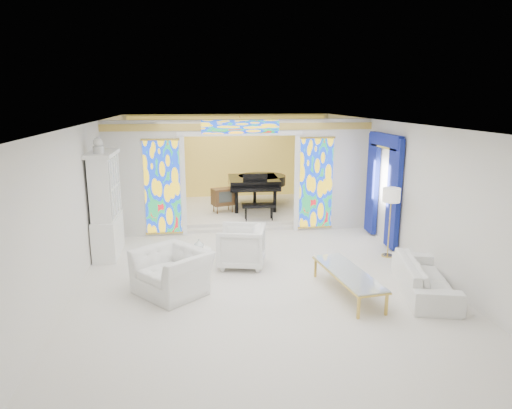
{
  "coord_description": "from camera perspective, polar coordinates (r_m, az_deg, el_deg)",
  "views": [
    {
      "loc": [
        -1.23,
        -9.83,
        3.54
      ],
      "look_at": [
        0.16,
        0.2,
        1.17
      ],
      "focal_mm": 32.0,
      "sensor_mm": 36.0,
      "label": 1
    }
  ],
  "objects": [
    {
      "name": "floor",
      "position": [
        10.52,
        -0.74,
        -6.47
      ],
      "size": [
        12.0,
        12.0,
        0.0
      ],
      "primitive_type": "plane",
      "color": "silver",
      "rests_on": "ground"
    },
    {
      "name": "ceiling",
      "position": [
        9.92,
        -0.79,
        10.07
      ],
      "size": [
        7.0,
        12.0,
        0.02
      ],
      "primitive_type": "cube",
      "color": "white",
      "rests_on": "wall_back"
    },
    {
      "name": "wall_back",
      "position": [
        16.01,
        -3.46,
        5.84
      ],
      "size": [
        7.0,
        0.02,
        3.0
      ],
      "primitive_type": "cube",
      "color": "silver",
      "rests_on": "floor"
    },
    {
      "name": "wall_front",
      "position": [
        4.51,
        9.09,
        -13.84
      ],
      "size": [
        7.0,
        0.02,
        3.0
      ],
      "primitive_type": "cube",
      "color": "silver",
      "rests_on": "floor"
    },
    {
      "name": "wall_left",
      "position": [
        10.29,
        -20.49,
        0.92
      ],
      "size": [
        0.02,
        12.0,
        3.0
      ],
      "primitive_type": "cube",
      "color": "silver",
      "rests_on": "floor"
    },
    {
      "name": "wall_right",
      "position": [
        11.1,
        17.48,
        1.99
      ],
      "size": [
        0.02,
        12.0,
        3.0
      ],
      "primitive_type": "cube",
      "color": "silver",
      "rests_on": "floor"
    },
    {
      "name": "partition_wall",
      "position": [
        12.04,
        -1.96,
        4.16
      ],
      "size": [
        7.0,
        0.22,
        3.0
      ],
      "color": "silver",
      "rests_on": "floor"
    },
    {
      "name": "stained_glass_left",
      "position": [
        11.96,
        -11.62,
        2.12
      ],
      "size": [
        0.9,
        0.04,
        2.4
      ],
      "primitive_type": "cube",
      "color": "gold",
      "rests_on": "partition_wall"
    },
    {
      "name": "stained_glass_right",
      "position": [
        12.37,
        7.51,
        2.64
      ],
      "size": [
        0.9,
        0.04,
        2.4
      ],
      "primitive_type": "cube",
      "color": "gold",
      "rests_on": "partition_wall"
    },
    {
      "name": "stained_glass_transom",
      "position": [
        11.81,
        -1.95,
        9.69
      ],
      "size": [
        2.0,
        0.04,
        0.34
      ],
      "primitive_type": "cube",
      "color": "gold",
      "rests_on": "partition_wall"
    },
    {
      "name": "alcove_platform",
      "position": [
        14.4,
        -2.79,
        -0.69
      ],
      "size": [
        6.8,
        3.8,
        0.18
      ],
      "primitive_type": "cube",
      "color": "silver",
      "rests_on": "floor"
    },
    {
      "name": "gold_curtain_back",
      "position": [
        15.89,
        -3.43,
        5.78
      ],
      "size": [
        6.7,
        0.1,
        2.9
      ],
      "primitive_type": "cube",
      "color": "#FFE558",
      "rests_on": "wall_back"
    },
    {
      "name": "chandelier",
      "position": [
        13.94,
        -2.03,
        9.11
      ],
      "size": [
        0.48,
        0.48,
        0.3
      ],
      "primitive_type": "cylinder",
      "color": "gold",
      "rests_on": "ceiling"
    },
    {
      "name": "blue_drapes",
      "position": [
        11.67,
        15.61,
        3.02
      ],
      "size": [
        0.14,
        1.85,
        2.65
      ],
      "color": "navy",
      "rests_on": "wall_right"
    },
    {
      "name": "china_cabinet",
      "position": [
        10.87,
        -18.24,
        -0.07
      ],
      "size": [
        0.56,
        1.46,
        2.72
      ],
      "color": "white",
      "rests_on": "floor"
    },
    {
      "name": "armchair_left",
      "position": [
        8.64,
        -10.42,
        -8.29
      ],
      "size": [
        1.64,
        1.66,
        0.81
      ],
      "primitive_type": "imported",
      "rotation": [
        0.0,
        0.0,
        -0.87
      ],
      "color": "white",
      "rests_on": "floor"
    },
    {
      "name": "armchair_right",
      "position": [
        9.8,
        -1.85,
        -5.22
      ],
      "size": [
        1.17,
        1.14,
        0.89
      ],
      "primitive_type": "imported",
      "rotation": [
        0.0,
        0.0,
        -1.8
      ],
      "color": "white",
      "rests_on": "floor"
    },
    {
      "name": "sofa",
      "position": [
        9.08,
        20.36,
        -8.53
      ],
      "size": [
        1.3,
        2.24,
        0.61
      ],
      "primitive_type": "imported",
      "rotation": [
        0.0,
        0.0,
        1.33
      ],
      "color": "white",
      "rests_on": "floor"
    },
    {
      "name": "side_table",
      "position": [
        9.28,
        -7.09,
        -6.75
      ],
      "size": [
        0.54,
        0.54,
        0.6
      ],
      "rotation": [
        0.0,
        0.0,
        0.13
      ],
      "color": "white",
      "rests_on": "floor"
    },
    {
      "name": "vase",
      "position": [
        9.18,
        -7.15,
        -4.93
      ],
      "size": [
        0.24,
        0.24,
        0.21
      ],
      "primitive_type": "imported",
      "rotation": [
        0.0,
        0.0,
        -0.27
      ],
      "color": "silver",
      "rests_on": "side_table"
    },
    {
      "name": "coffee_table",
      "position": [
        8.59,
        11.42,
        -8.45
      ],
      "size": [
        0.85,
        2.05,
        0.45
      ],
      "rotation": [
        0.0,
        0.0,
        0.12
      ],
      "color": "silver",
      "rests_on": "floor"
    },
    {
      "name": "floor_lamp",
      "position": [
        10.59,
        16.55,
        0.73
      ],
      "size": [
        0.5,
        0.5,
        1.59
      ],
      "rotation": [
        0.0,
        0.0,
        0.35
      ],
      "color": "gold",
      "rests_on": "floor"
    },
    {
      "name": "grand_piano",
      "position": [
        14.35,
        0.19,
        2.83
      ],
      "size": [
        1.89,
        2.9,
        1.16
      ],
      "rotation": [
        0.0,
        0.0,
        -0.04
      ],
      "color": "black",
      "rests_on": "alcove_platform"
    },
    {
      "name": "tv_console",
      "position": [
        13.7,
        -4.17,
        0.96
      ],
      "size": [
        0.72,
        0.59,
        0.72
      ],
      "rotation": [
        0.0,
        0.0,
        0.31
      ],
      "color": "#523B1D",
      "rests_on": "alcove_platform"
    }
  ]
}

